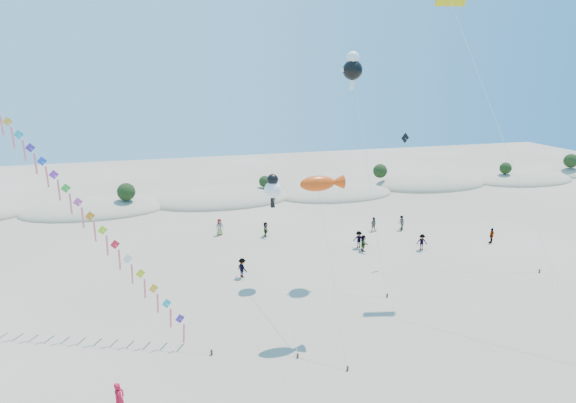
{
  "coord_description": "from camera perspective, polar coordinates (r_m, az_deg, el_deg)",
  "views": [
    {
      "loc": [
        -8.13,
        -17.4,
        17.02
      ],
      "look_at": [
        0.59,
        14.0,
        8.08
      ],
      "focal_mm": 30.0,
      "sensor_mm": 36.0,
      "label": 1
    }
  ],
  "objects": [
    {
      "name": "fish_kite",
      "position": [
        30.91,
        4.07,
        2.14
      ],
      "size": [
        2.92,
        6.19,
        10.52
      ],
      "color": "#3F2D1E",
      "rests_on": "ground"
    },
    {
      "name": "flyer_foreground",
      "position": [
        27.7,
        -19.36,
        -21.22
      ],
      "size": [
        0.72,
        0.79,
        1.82
      ],
      "primitive_type": "imported",
      "rotation": [
        0.0,
        0.0,
        1.0
      ],
      "color": "red",
      "rests_on": "ground"
    },
    {
      "name": "cartoon_kite_low",
      "position": [
        38.64,
        -1.83,
        1.63
      ],
      "size": [
        2.11,
        12.49,
        9.02
      ],
      "color": "#3F2D1E",
      "rests_on": "ground"
    },
    {
      "name": "dune_ridge",
      "position": [
        65.43,
        -6.92,
        0.25
      ],
      "size": [
        145.3,
        11.49,
        5.57
      ],
      "color": "tan",
      "rests_on": "ground"
    },
    {
      "name": "dark_kite",
      "position": [
        44.72,
        18.09,
        2.71
      ],
      "size": [
        10.44,
        7.18,
        11.65
      ],
      "color": "#3F2D1E",
      "rests_on": "ground"
    },
    {
      "name": "beachgoers",
      "position": [
        48.52,
        6.15,
        -4.26
      ],
      "size": [
        27.3,
        12.35,
        1.78
      ],
      "color": "slate",
      "rests_on": "ground"
    },
    {
      "name": "kite_train",
      "position": [
        37.55,
        -29.14,
        6.65
      ],
      "size": [
        21.6,
        18.47,
        24.29
      ],
      "color": "#3F2D1E",
      "rests_on": "ground"
    },
    {
      "name": "parafoil_kite",
      "position": [
        40.96,
        18.95,
        20.98
      ],
      "size": [
        2.64,
        15.92,
        22.49
      ],
      "color": "#3F2D1E",
      "rests_on": "ground"
    },
    {
      "name": "cartoon_kite_high",
      "position": [
        41.04,
        7.67,
        15.42
      ],
      "size": [
        2.0,
        7.99,
        18.5
      ],
      "color": "#3F2D1E",
      "rests_on": "ground"
    }
  ]
}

